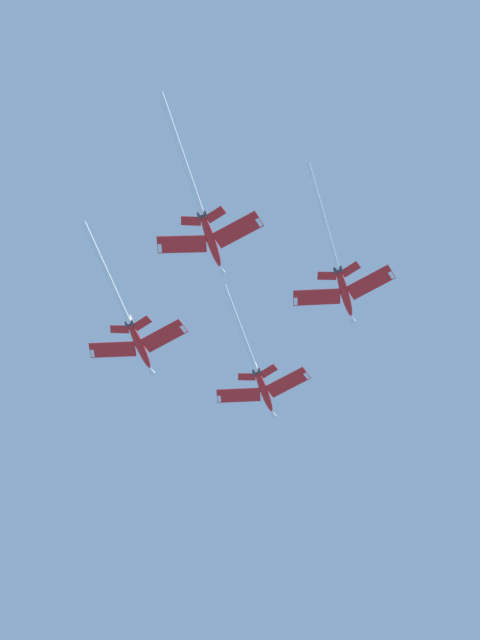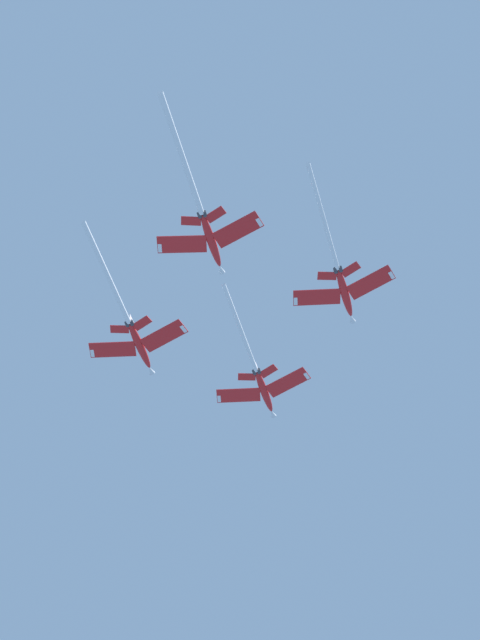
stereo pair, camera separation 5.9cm
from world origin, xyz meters
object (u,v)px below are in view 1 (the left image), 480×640
(jet_lead, at_px, (258,375))
(jet_right_wing, at_px, (339,275))
(jet_left_wing, at_px, (129,323))
(jet_slot, at_px, (201,211))

(jet_lead, relative_size, jet_right_wing, 0.98)
(jet_right_wing, bearing_deg, jet_lead, -17.72)
(jet_lead, height_order, jet_right_wing, jet_lead)
(jet_left_wing, bearing_deg, jet_lead, -109.25)
(jet_right_wing, xyz_separation_m, jet_slot, (10.28, 27.51, -4.18))
(jet_slot, bearing_deg, jet_lead, -64.80)
(jet_slot, bearing_deg, jet_left_wing, -18.79)
(jet_lead, distance_m, jet_left_wing, 29.36)
(jet_lead, height_order, jet_slot, jet_lead)
(jet_lead, relative_size, jet_left_wing, 0.97)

